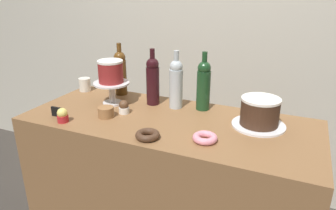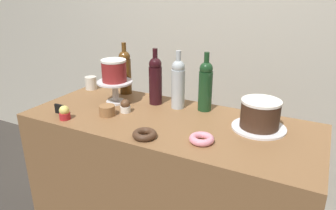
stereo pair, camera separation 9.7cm
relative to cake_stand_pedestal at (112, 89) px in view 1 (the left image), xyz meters
The scene contains 17 objects.
back_wall 0.95m from the cake_stand_pedestal, 64.40° to the left, with size 6.00×0.05×2.60m.
display_counter 0.67m from the cake_stand_pedestal, 11.49° to the right, with size 1.52×0.63×0.90m.
cake_stand_pedestal is the anchor object (origin of this frame).
white_layer_cake 0.11m from the cake_stand_pedestal, 90.00° to the left, with size 0.14×0.14×0.13m.
silver_serving_platter 0.84m from the cake_stand_pedestal, ahead, with size 0.26×0.26×0.01m.
chocolate_round_cake 0.83m from the cake_stand_pedestal, ahead, with size 0.19×0.19×0.14m.
wine_bottle_dark_red 0.24m from the cake_stand_pedestal, 24.39° to the left, with size 0.08×0.08×0.33m.
wine_bottle_green 0.53m from the cake_stand_pedestal, 14.61° to the left, with size 0.08×0.08×0.33m.
wine_bottle_amber 0.19m from the cake_stand_pedestal, 105.19° to the left, with size 0.08×0.08×0.33m.
wine_bottle_clear 0.38m from the cake_stand_pedestal, 15.41° to the left, with size 0.08×0.08×0.33m.
cupcake_chocolate 0.18m from the cake_stand_pedestal, 35.43° to the right, with size 0.06×0.06×0.07m.
cupcake_lemon 0.34m from the cake_stand_pedestal, 105.42° to the right, with size 0.06×0.06×0.07m.
donut_chocolate 0.50m from the cake_stand_pedestal, 38.71° to the right, with size 0.11×0.11×0.03m.
donut_pink 0.68m from the cake_stand_pedestal, 20.25° to the right, with size 0.11×0.11×0.03m.
cookie_stack 0.20m from the cake_stand_pedestal, 67.19° to the right, with size 0.08×0.08×0.05m.
price_sign_chalkboard 0.33m from the cake_stand_pedestal, 120.42° to the right, with size 0.07×0.01×0.05m.
coffee_cup_ceramic 0.33m from the cake_stand_pedestal, 155.75° to the left, with size 0.08×0.08×0.08m.
Camera 1 is at (0.60, -1.36, 1.55)m, focal length 33.41 mm.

